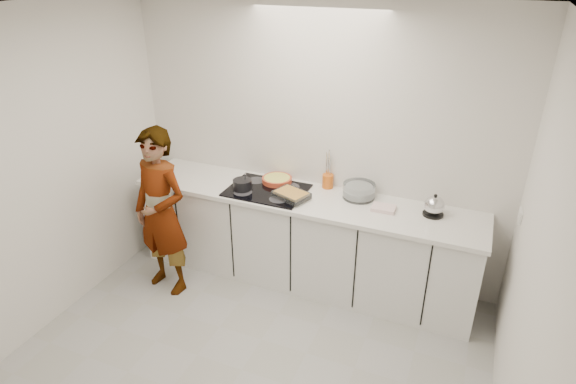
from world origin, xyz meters
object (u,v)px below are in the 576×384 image
at_px(mixing_bowl, 359,191).
at_px(cook, 161,213).
at_px(tart_dish, 277,179).
at_px(kettle, 434,206).
at_px(saucepan, 242,185).
at_px(utensil_crock, 328,181).
at_px(baking_dish, 291,195).
at_px(hob, 267,190).

xyz_separation_m(mixing_bowl, cook, (-1.61, -0.77, -0.18)).
xyz_separation_m(tart_dish, mixing_bowl, (0.80, 0.01, 0.02)).
relative_size(tart_dish, kettle, 1.40).
xyz_separation_m(tart_dish, saucepan, (-0.23, -0.27, 0.02)).
bearing_deg(cook, kettle, 26.58).
height_order(kettle, utensil_crock, kettle).
relative_size(baking_dish, kettle, 1.60).
bearing_deg(hob, saucepan, -157.68).
bearing_deg(utensil_crock, baking_dish, -121.94).
bearing_deg(mixing_bowl, utensil_crock, 164.08).
relative_size(mixing_bowl, cook, 0.22).
distance_m(tart_dish, cook, 1.12).
distance_m(hob, baking_dish, 0.29).
xyz_separation_m(utensil_crock, cook, (-1.29, -0.86, -0.18)).
distance_m(tart_dish, mixing_bowl, 0.81).
xyz_separation_m(kettle, utensil_crock, (-0.99, 0.17, -0.02)).
height_order(hob, kettle, kettle).
relative_size(mixing_bowl, kettle, 1.56).
relative_size(mixing_bowl, utensil_crock, 2.62).
distance_m(baking_dish, utensil_crock, 0.42).
bearing_deg(saucepan, hob, 22.32).
height_order(mixing_bowl, kettle, kettle).
relative_size(saucepan, cook, 0.14).
relative_size(hob, mixing_bowl, 2.09).
height_order(hob, baking_dish, baking_dish).
distance_m(mixing_bowl, utensil_crock, 0.34).
distance_m(tart_dish, kettle, 1.47).
relative_size(tart_dish, saucepan, 1.34).
bearing_deg(hob, utensil_crock, 29.99).
bearing_deg(saucepan, utensil_crock, 27.82).
xyz_separation_m(hob, cook, (-0.79, -0.57, -0.12)).
height_order(tart_dish, saucepan, saucepan).
xyz_separation_m(saucepan, kettle, (1.70, 0.20, 0.02)).
distance_m(saucepan, utensil_crock, 0.80).
bearing_deg(baking_dish, cook, -154.77).
distance_m(saucepan, kettle, 1.71).
bearing_deg(mixing_bowl, hob, -166.72).
distance_m(hob, mixing_bowl, 0.85).
bearing_deg(mixing_bowl, tart_dish, -179.49).
bearing_deg(tart_dish, mixing_bowl, 0.51).
xyz_separation_m(baking_dish, utensil_crock, (0.22, 0.36, 0.02)).
bearing_deg(hob, tart_dish, 84.05).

